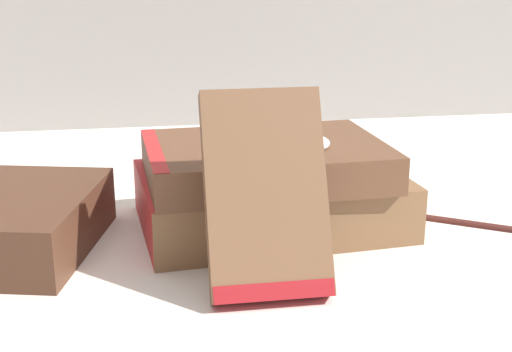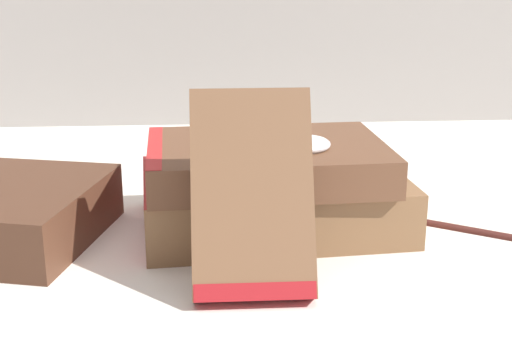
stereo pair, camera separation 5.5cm
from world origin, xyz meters
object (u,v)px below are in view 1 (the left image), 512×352
(book_flat_top, at_px, (259,161))
(book_leaning_front, at_px, (266,201))
(book_flat_bottom, at_px, (264,200))
(fountain_pen, at_px, (484,223))
(pocket_watch, at_px, (301,143))

(book_flat_top, distance_m, book_leaning_front, 0.11)
(book_flat_bottom, distance_m, fountain_pen, 0.19)
(book_leaning_front, relative_size, fountain_pen, 1.18)
(book_flat_bottom, height_order, pocket_watch, pocket_watch)
(book_flat_top, xyz_separation_m, pocket_watch, (0.03, -0.01, 0.02))
(book_flat_top, height_order, book_leaning_front, book_leaning_front)
(book_flat_bottom, height_order, book_leaning_front, book_leaning_front)
(book_flat_bottom, xyz_separation_m, pocket_watch, (0.03, -0.03, 0.06))
(book_flat_top, xyz_separation_m, book_leaning_front, (-0.01, -0.11, 0.00))
(book_leaning_front, bearing_deg, pocket_watch, 64.12)
(fountain_pen, bearing_deg, book_leaning_front, -125.13)
(book_flat_bottom, xyz_separation_m, fountain_pen, (0.19, -0.04, -0.02))
(book_flat_bottom, distance_m, book_flat_top, 0.04)
(book_flat_bottom, bearing_deg, book_flat_top, -125.75)
(pocket_watch, distance_m, fountain_pen, 0.18)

